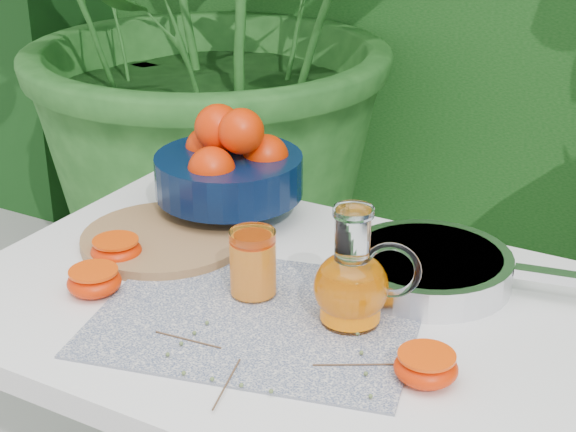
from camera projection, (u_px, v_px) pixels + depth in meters
The scene contains 9 objects.
white_table at pixel (282, 343), 1.39m from camera, with size 1.00×0.70×0.75m.
placemat at pixel (258, 316), 1.30m from camera, with size 0.47×0.36×0.00m, color #0C1D46.
cutting_board at pixel (165, 239), 1.53m from camera, with size 0.29×0.29×0.02m, color olive.
fruit_bowl at pixel (230, 166), 1.60m from camera, with size 0.30×0.30×0.21m.
juice_pitcher at pixel (353, 283), 1.26m from camera, with size 0.16×0.14×0.18m.
juice_tumbler at pixel (253, 264), 1.34m from camera, with size 0.08×0.08×0.11m.
saute_pan at pixel (430, 267), 1.39m from camera, with size 0.48×0.31×0.05m.
orange_halves at pixel (198, 295), 1.32m from camera, with size 0.67×0.20×0.04m.
thyme_sprigs at pixel (263, 362), 1.18m from camera, with size 0.35×0.25×0.01m.
Camera 1 is at (0.71, -1.11, 1.42)m, focal length 55.00 mm.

